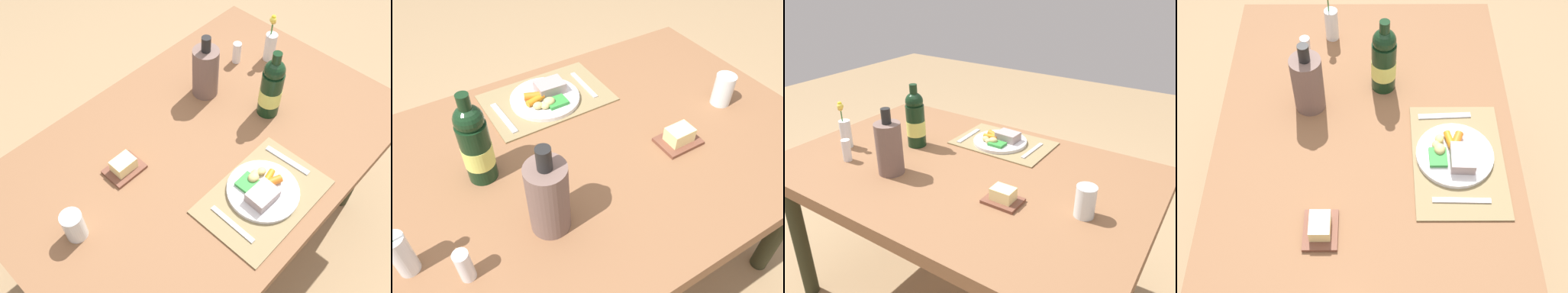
% 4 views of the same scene
% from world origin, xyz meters
% --- Properties ---
extents(dining_table, '(1.51, 0.98, 0.71)m').
position_xyz_m(dining_table, '(0.00, 0.00, 0.64)').
color(dining_table, brown).
rests_on(dining_table, ground_plane).
extents(placemat, '(0.44, 0.29, 0.01)m').
position_xyz_m(placemat, '(-0.02, -0.29, 0.72)').
color(placemat, '#89764F').
rests_on(placemat, dining_table).
extents(dinner_plate, '(0.25, 0.25, 0.05)m').
position_xyz_m(dinner_plate, '(-0.01, -0.28, 0.74)').
color(dinner_plate, silver).
rests_on(dinner_plate, placemat).
extents(fork, '(0.02, 0.18, 0.00)m').
position_xyz_m(fork, '(-0.17, -0.29, 0.72)').
color(fork, silver).
rests_on(fork, placemat).
extents(knife, '(0.03, 0.18, 0.00)m').
position_xyz_m(knife, '(0.16, -0.27, 0.72)').
color(knife, silver).
rests_on(knife, placemat).
extents(water_tumbler, '(0.07, 0.07, 0.11)m').
position_xyz_m(water_tumbler, '(-0.53, 0.05, 0.76)').
color(water_tumbler, silver).
rests_on(water_tumbler, dining_table).
extents(wine_bottle, '(0.08, 0.08, 0.29)m').
position_xyz_m(wine_bottle, '(0.30, -0.06, 0.84)').
color(wine_bottle, black).
rests_on(wine_bottle, dining_table).
extents(salt_shaker, '(0.04, 0.04, 0.10)m').
position_xyz_m(salt_shaker, '(0.44, 0.22, 0.76)').
color(salt_shaker, white).
rests_on(salt_shaker, dining_table).
extents(cooler_bottle, '(0.10, 0.10, 0.27)m').
position_xyz_m(cooler_bottle, '(0.21, 0.19, 0.82)').
color(cooler_bottle, '#70574F').
rests_on(cooler_bottle, dining_table).
extents(butter_dish, '(0.13, 0.10, 0.06)m').
position_xyz_m(butter_dish, '(-0.27, 0.13, 0.74)').
color(butter_dish, brown).
rests_on(butter_dish, dining_table).
extents(flower_vase, '(0.05, 0.05, 0.22)m').
position_xyz_m(flower_vase, '(0.56, 0.13, 0.79)').
color(flower_vase, silver).
rests_on(flower_vase, dining_table).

